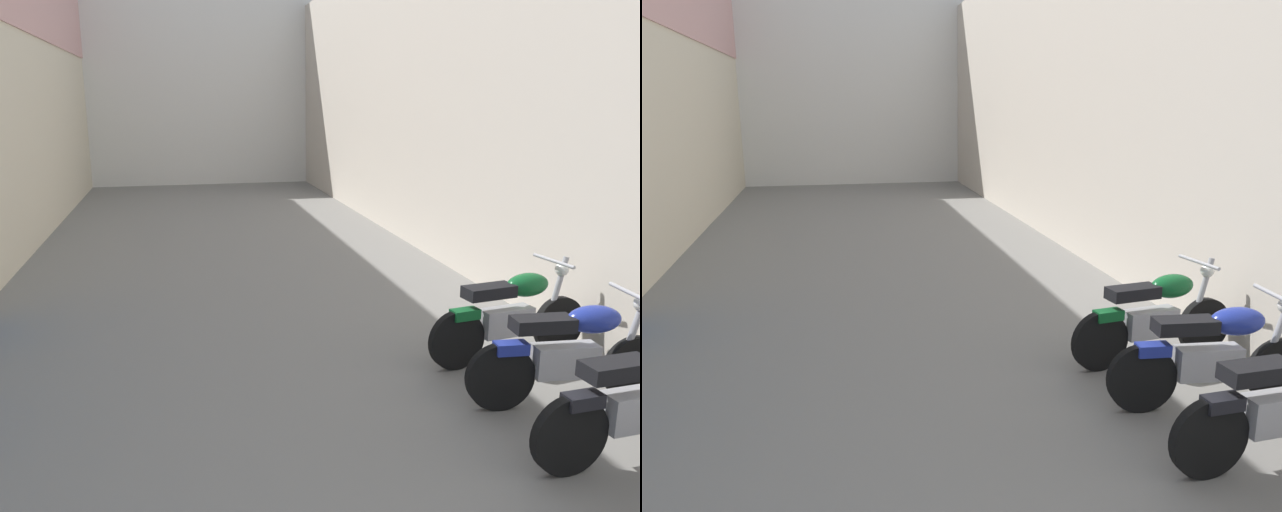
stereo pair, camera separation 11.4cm
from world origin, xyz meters
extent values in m
plane|color=slate|center=(0.00, 8.38, 0.00)|extent=(36.75, 36.75, 0.00)
cube|color=beige|center=(3.52, 10.38, 2.70)|extent=(0.40, 20.75, 5.41)
cube|color=silver|center=(0.00, 21.75, 3.25)|extent=(9.64, 2.00, 6.51)
cylinder|color=black|center=(1.75, 3.99, 0.30)|extent=(0.60, 0.12, 0.60)
cube|color=#9E9EA3|center=(2.32, 4.03, 0.42)|extent=(0.57, 0.24, 0.28)
cube|color=black|center=(2.09, 4.01, 0.76)|extent=(0.53, 0.26, 0.12)
cube|color=black|center=(1.83, 3.99, 0.56)|extent=(0.29, 0.16, 0.10)
cylinder|color=black|center=(2.99, 4.87, 0.30)|extent=(0.60, 0.13, 0.60)
cylinder|color=black|center=(1.75, 4.98, 0.30)|extent=(0.60, 0.13, 0.60)
cube|color=#9E9EA3|center=(2.32, 4.93, 0.42)|extent=(0.58, 0.25, 0.28)
ellipsoid|color=navy|center=(2.55, 4.91, 0.78)|extent=(0.50, 0.30, 0.24)
cube|color=black|center=(2.09, 4.95, 0.76)|extent=(0.54, 0.26, 0.12)
cylinder|color=#9E9EA3|center=(2.92, 4.88, 0.65)|extent=(0.25, 0.08, 0.77)
cylinder|color=#9E9EA3|center=(2.85, 4.88, 1.00)|extent=(0.09, 0.58, 0.04)
cube|color=navy|center=(1.83, 4.97, 0.56)|extent=(0.29, 0.16, 0.10)
cylinder|color=black|center=(2.99, 6.03, 0.30)|extent=(0.61, 0.17, 0.60)
cylinder|color=black|center=(1.75, 5.85, 0.30)|extent=(0.61, 0.17, 0.60)
cube|color=#9E9EA3|center=(2.32, 5.93, 0.42)|extent=(0.58, 0.28, 0.28)
ellipsoid|color=#0F5123|center=(2.55, 5.97, 0.78)|extent=(0.51, 0.33, 0.24)
cube|color=black|center=(2.09, 5.90, 0.76)|extent=(0.55, 0.29, 0.12)
cylinder|color=#9E9EA3|center=(2.92, 6.02, 0.65)|extent=(0.25, 0.10, 0.77)
cylinder|color=#9E9EA3|center=(2.85, 6.01, 1.00)|extent=(0.12, 0.58, 0.04)
sphere|color=silver|center=(2.97, 6.03, 0.90)|extent=(0.14, 0.14, 0.14)
cube|color=#0F5123|center=(1.83, 5.86, 0.56)|extent=(0.30, 0.18, 0.10)
camera|label=1|loc=(-0.85, 0.47, 2.59)|focal=35.57mm
camera|label=2|loc=(-0.74, 0.45, 2.59)|focal=35.57mm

